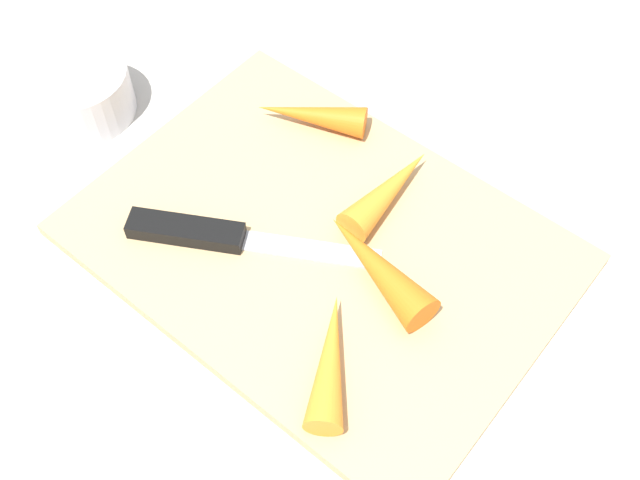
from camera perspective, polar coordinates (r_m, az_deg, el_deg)
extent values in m
plane|color=#ADA8A0|center=(0.60, 0.00, -0.65)|extent=(1.40, 1.40, 0.00)
cube|color=tan|center=(0.59, 0.00, -0.33)|extent=(0.36, 0.26, 0.01)
cube|color=#B7B7BC|center=(0.58, -0.44, -1.01)|extent=(0.10, 0.07, 0.00)
cube|color=black|center=(0.59, -9.98, 0.70)|extent=(0.09, 0.06, 0.01)
cone|color=orange|center=(0.65, -0.67, 9.30)|extent=(0.09, 0.07, 0.03)
cone|color=orange|center=(0.60, 5.17, 3.76)|extent=(0.03, 0.10, 0.03)
cone|color=orange|center=(0.52, 0.76, -8.88)|extent=(0.08, 0.10, 0.03)
cone|color=orange|center=(0.56, 4.03, -2.15)|extent=(0.11, 0.06, 0.03)
cylinder|color=silver|center=(0.71, -17.46, 10.48)|extent=(0.09, 0.09, 0.05)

